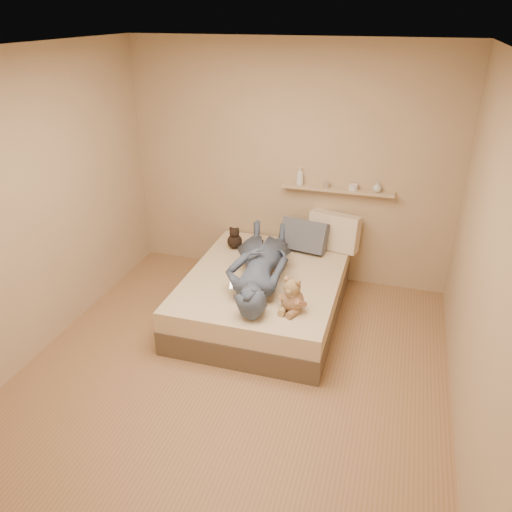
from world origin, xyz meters
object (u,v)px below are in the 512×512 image
(bed, at_px, (264,295))
(game_console, at_px, (239,286))
(teddy_bear, at_px, (292,297))
(dark_plush, at_px, (235,239))
(wall_shelf, at_px, (337,190))
(pillow_cream, at_px, (334,231))
(person, at_px, (260,262))
(pillow_grey, at_px, (304,236))

(bed, distance_m, game_console, 0.64)
(teddy_bear, relative_size, dark_plush, 1.32)
(game_console, xyz_separation_m, wall_shelf, (0.64, 1.42, 0.50))
(game_console, bearing_deg, bed, 80.00)
(teddy_bear, height_order, wall_shelf, wall_shelf)
(game_console, relative_size, dark_plush, 0.70)
(bed, bearing_deg, pillow_cream, 56.05)
(person, bearing_deg, pillow_grey, -118.05)
(teddy_bear, distance_m, wall_shelf, 1.55)
(bed, height_order, person, person)
(wall_shelf, bearing_deg, bed, -121.18)
(pillow_cream, bearing_deg, wall_shelf, 96.41)
(bed, xyz_separation_m, game_console, (-0.09, -0.51, 0.38))
(bed, height_order, pillow_grey, pillow_grey)
(pillow_grey, relative_size, wall_shelf, 0.42)
(pillow_grey, bearing_deg, wall_shelf, 36.58)
(pillow_cream, distance_m, pillow_grey, 0.34)
(dark_plush, relative_size, pillow_grey, 0.51)
(wall_shelf, bearing_deg, dark_plush, -159.00)
(pillow_cream, relative_size, wall_shelf, 0.46)
(pillow_grey, distance_m, wall_shelf, 0.60)
(bed, distance_m, pillow_cream, 1.09)
(pillow_grey, xyz_separation_m, wall_shelf, (0.30, 0.22, 0.48))
(bed, height_order, pillow_cream, pillow_cream)
(game_console, height_order, pillow_grey, pillow_grey)
(teddy_bear, bearing_deg, game_console, 175.71)
(game_console, relative_size, pillow_cream, 0.32)
(pillow_cream, bearing_deg, bed, -123.95)
(pillow_cream, height_order, wall_shelf, wall_shelf)
(dark_plush, distance_m, pillow_cream, 1.09)
(teddy_bear, bearing_deg, dark_plush, 129.96)
(pillow_grey, height_order, person, person)
(dark_plush, relative_size, person, 0.16)
(teddy_bear, distance_m, pillow_cream, 1.39)
(dark_plush, height_order, pillow_grey, pillow_grey)
(person, bearing_deg, dark_plush, -61.36)
(person, bearing_deg, teddy_bear, 124.16)
(bed, xyz_separation_m, pillow_grey, (0.25, 0.69, 0.40))
(person, bearing_deg, bed, -109.89)
(teddy_bear, xyz_separation_m, pillow_grey, (-0.15, 1.24, 0.03))
(pillow_grey, height_order, wall_shelf, wall_shelf)
(pillow_grey, bearing_deg, bed, -110.27)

